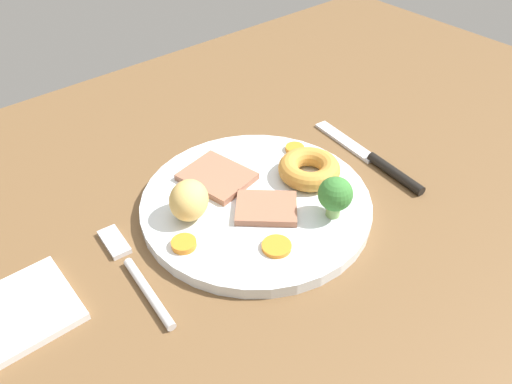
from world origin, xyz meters
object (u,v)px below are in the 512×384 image
at_px(knife, 376,161).
at_px(folded_napkin, 12,316).
at_px(roast_potato_left, 189,200).
at_px(carrot_coin_back, 277,246).
at_px(fork, 134,270).
at_px(carrot_coin_front, 184,244).
at_px(meat_slice_under, 217,177).
at_px(broccoli_floret, 335,195).
at_px(carrot_coin_side, 295,148).
at_px(meat_slice_main, 266,208).
at_px(yorkshire_pudding, 310,169).
at_px(dinner_plate, 256,204).

relative_size(knife, folded_napkin, 1.69).
distance_m(roast_potato_left, carrot_coin_back, 0.10).
height_order(fork, knife, knife).
bearing_deg(carrot_coin_front, folded_napkin, 167.25).
relative_size(meat_slice_under, broccoli_floret, 1.59).
height_order(roast_potato_left, fork, roast_potato_left).
xyz_separation_m(carrot_coin_side, fork, (-0.25, -0.04, -0.01)).
bearing_deg(carrot_coin_back, meat_slice_main, 59.55).
distance_m(yorkshire_pudding, roast_potato_left, 0.15).
relative_size(meat_slice_main, broccoli_floret, 1.37).
xyz_separation_m(carrot_coin_back, folded_napkin, (-0.23, 0.10, -0.01)).
bearing_deg(meat_slice_main, roast_potato_left, 145.32).
height_order(meat_slice_under, carrot_coin_back, meat_slice_under).
distance_m(carrot_coin_back, carrot_coin_side, 0.17).
height_order(carrot_coin_front, fork, carrot_coin_front).
xyz_separation_m(roast_potato_left, carrot_coin_back, (0.04, -0.10, -0.02)).
bearing_deg(carrot_coin_front, broccoli_floret, -22.98).
relative_size(meat_slice_under, yorkshire_pudding, 1.05).
relative_size(carrot_coin_front, carrot_coin_back, 0.84).
bearing_deg(broccoli_floret, carrot_coin_back, 178.37).
distance_m(dinner_plate, yorkshire_pudding, 0.08).
xyz_separation_m(meat_slice_main, carrot_coin_back, (-0.03, -0.05, -0.00)).
relative_size(dinner_plate, knife, 1.39).
xyz_separation_m(meat_slice_main, folded_napkin, (-0.26, 0.05, -0.01)).
bearing_deg(meat_slice_under, roast_potato_left, -151.84).
xyz_separation_m(carrot_coin_front, knife, (0.27, -0.02, -0.01)).
relative_size(roast_potato_left, fork, 0.31).
xyz_separation_m(roast_potato_left, folded_napkin, (-0.19, 0.00, -0.03)).
relative_size(carrot_coin_back, knife, 0.16).
distance_m(carrot_coin_side, folded_napkin, 0.36).
xyz_separation_m(meat_slice_main, roast_potato_left, (-0.07, 0.05, 0.02)).
height_order(dinner_plate, broccoli_floret, broccoli_floret).
relative_size(fork, folded_napkin, 1.39).
distance_m(meat_slice_main, folded_napkin, 0.27).
xyz_separation_m(roast_potato_left, broccoli_floret, (0.12, -0.10, 0.01)).
bearing_deg(folded_napkin, carrot_coin_front, -12.75).
distance_m(dinner_plate, fork, 0.15).
xyz_separation_m(meat_slice_main, broccoli_floret, (0.05, -0.05, 0.02)).
bearing_deg(carrot_coin_side, roast_potato_left, -174.59).
bearing_deg(fork, meat_slice_under, -64.74).
xyz_separation_m(carrot_coin_side, knife, (0.07, -0.07, -0.01)).
xyz_separation_m(carrot_coin_front, fork, (-0.05, 0.01, -0.01)).
bearing_deg(fork, knife, -91.24).
bearing_deg(dinner_plate, carrot_coin_back, -114.76).
distance_m(dinner_plate, carrot_coin_back, 0.08).
relative_size(meat_slice_main, yorkshire_pudding, 0.90).
relative_size(meat_slice_main, carrot_coin_side, 2.78).
bearing_deg(knife, fork, 89.61).
xyz_separation_m(yorkshire_pudding, fork, (-0.23, 0.01, -0.02)).
height_order(dinner_plate, carrot_coin_front, carrot_coin_front).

